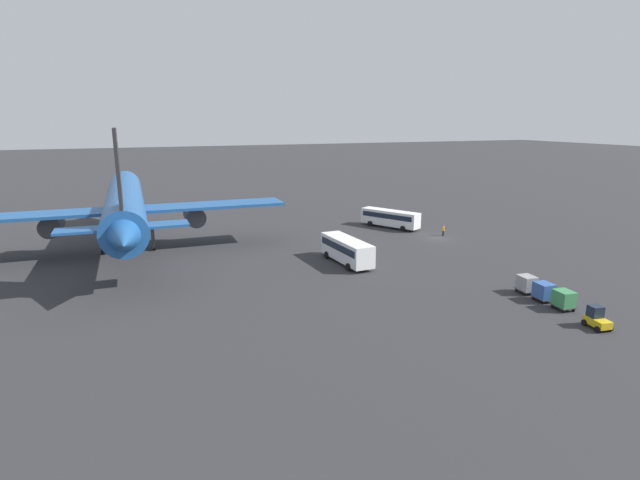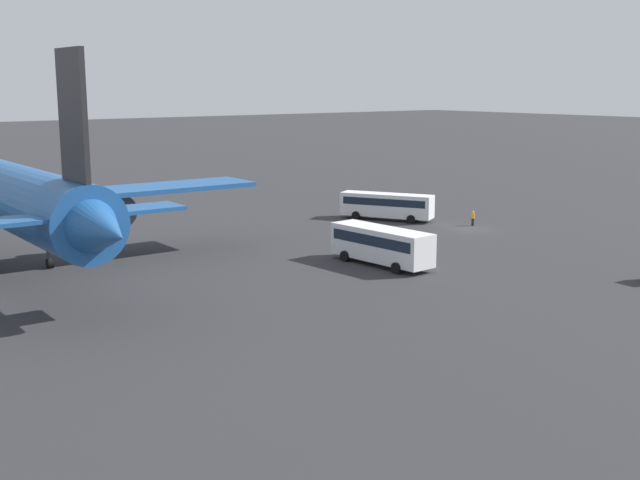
# 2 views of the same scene
# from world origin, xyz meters

# --- Properties ---
(ground_plane) EXTENTS (600.00, 600.00, 0.00)m
(ground_plane) POSITION_xyz_m (0.00, 0.00, 0.00)
(ground_plane) COLOR #2D2D30
(shuttle_bus_near) EXTENTS (11.00, 7.54, 3.17)m
(shuttle_bus_near) POSITION_xyz_m (10.29, 3.29, 1.90)
(shuttle_bus_near) COLOR white
(shuttle_bus_near) RESTS_ON ground
(shuttle_bus_far) EXTENTS (10.66, 3.72, 3.38)m
(shuttle_bus_far) POSITION_xyz_m (-7.61, 20.19, 2.02)
(shuttle_bus_far) COLOR white
(shuttle_bus_far) RESTS_ON ground
(worker_person) EXTENTS (0.38, 0.38, 1.74)m
(worker_person) POSITION_xyz_m (1.21, -1.88, 0.87)
(worker_person) COLOR #1E1E2D
(worker_person) RESTS_ON ground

